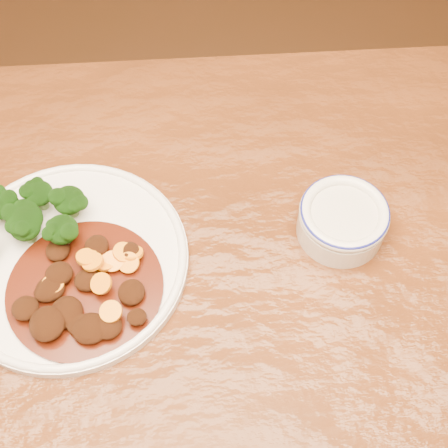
{
  "coord_description": "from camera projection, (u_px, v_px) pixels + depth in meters",
  "views": [
    {
      "loc": [
        0.02,
        -0.3,
        1.44
      ],
      "look_at": [
        0.04,
        0.12,
        0.77
      ],
      "focal_mm": 50.0,
      "sensor_mm": 36.0,
      "label": 1
    }
  ],
  "objects": [
    {
      "name": "dinner_plate",
      "position": [
        70.0,
        260.0,
        0.78
      ],
      "size": [
        0.3,
        0.3,
        0.02
      ],
      "rotation": [
        0.0,
        0.0,
        0.39
      ],
      "color": "white",
      "rests_on": "dining_table"
    },
    {
      "name": "dining_table",
      "position": [
        197.0,
        346.0,
        0.81
      ],
      "size": [
        1.5,
        0.91,
        0.75
      ],
      "rotation": [
        0.0,
        0.0,
        0.0
      ],
      "color": "#5C2B10",
      "rests_on": "ground"
    },
    {
      "name": "mince_stew",
      "position": [
        80.0,
        294.0,
        0.74
      ],
      "size": [
        0.19,
        0.19,
        0.03
      ],
      "color": "#411307",
      "rests_on": "dinner_plate"
    },
    {
      "name": "dip_bowl",
      "position": [
        343.0,
        219.0,
        0.79
      ],
      "size": [
        0.11,
        0.11,
        0.05
      ],
      "rotation": [
        0.0,
        0.0,
        -0.21
      ],
      "color": "silver",
      "rests_on": "dining_table"
    },
    {
      "name": "broccoli_florets",
      "position": [
        29.0,
        218.0,
        0.77
      ],
      "size": [
        0.14,
        0.11,
        0.05
      ],
      "color": "#6F974E",
      "rests_on": "dinner_plate"
    }
  ]
}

